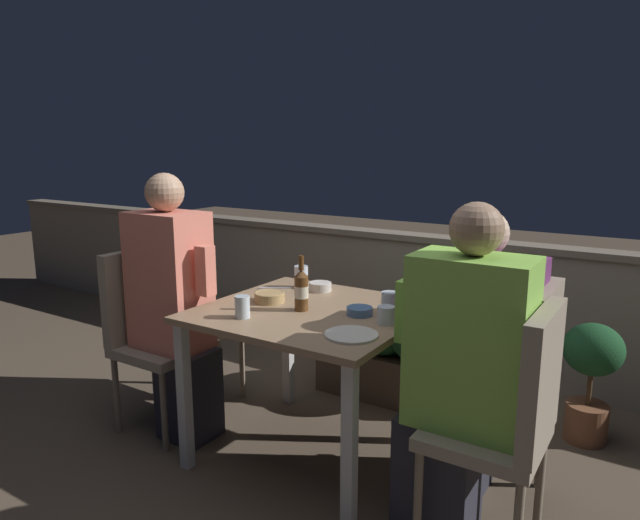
% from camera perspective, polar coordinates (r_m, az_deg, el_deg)
% --- Properties ---
extents(ground_plane, '(16.00, 16.00, 0.00)m').
position_cam_1_polar(ground_plane, '(2.95, -0.76, -18.79)').
color(ground_plane, brown).
extents(parapet_wall, '(9.00, 0.18, 0.89)m').
position_cam_1_polar(parapet_wall, '(3.94, 10.54, -3.88)').
color(parapet_wall, gray).
rests_on(parapet_wall, ground_plane).
extents(dining_table, '(0.97, 0.92, 0.74)m').
position_cam_1_polar(dining_table, '(2.68, -0.79, -6.81)').
color(dining_table, '#937556').
rests_on(dining_table, ground_plane).
extents(planter_hedge, '(0.79, 0.47, 0.60)m').
position_cam_1_polar(planter_hedge, '(3.44, 6.77, -8.04)').
color(planter_hedge, brown).
rests_on(planter_hedge, ground_plane).
extents(chair_left_near, '(0.42, 0.41, 0.95)m').
position_cam_1_polar(chair_left_near, '(3.14, -16.69, -6.01)').
color(chair_left_near, gray).
rests_on(chair_left_near, ground_plane).
extents(person_coral_top, '(0.47, 0.26, 1.35)m').
position_cam_1_polar(person_coral_top, '(2.97, -14.30, -4.54)').
color(person_coral_top, '#282833').
rests_on(person_coral_top, ground_plane).
extents(chair_left_far, '(0.42, 0.41, 0.95)m').
position_cam_1_polar(chair_left_far, '(3.40, -13.44, -4.50)').
color(chair_left_far, gray).
rests_on(chair_left_far, ground_plane).
extents(chair_right_near, '(0.42, 0.41, 0.95)m').
position_cam_1_polar(chair_right_near, '(2.19, 18.79, -14.06)').
color(chair_right_near, gray).
rests_on(chair_right_near, ground_plane).
extents(person_green_blouse, '(0.50, 0.26, 1.30)m').
position_cam_1_polar(person_green_blouse, '(2.20, 13.80, -11.19)').
color(person_green_blouse, '#282833').
rests_on(person_green_blouse, ground_plane).
extents(chair_right_far, '(0.42, 0.41, 0.95)m').
position_cam_1_polar(chair_right_far, '(2.49, 19.20, -10.89)').
color(chair_right_far, gray).
rests_on(chair_right_far, ground_plane).
extents(person_purple_stripe, '(0.52, 0.26, 1.23)m').
position_cam_1_polar(person_purple_stripe, '(2.52, 14.76, -9.16)').
color(person_purple_stripe, '#282833').
rests_on(person_purple_stripe, ground_plane).
extents(beer_bottle, '(0.07, 0.07, 0.26)m').
position_cam_1_polar(beer_bottle, '(2.61, -1.88, -2.98)').
color(beer_bottle, brown).
rests_on(beer_bottle, dining_table).
extents(plate_0, '(0.22, 0.22, 0.01)m').
position_cam_1_polar(plate_0, '(2.29, 3.15, -7.47)').
color(plate_0, silver).
rests_on(plate_0, dining_table).
extents(bowl_0, '(0.12, 0.12, 0.05)m').
position_cam_1_polar(bowl_0, '(2.96, 0.02, -2.62)').
color(bowl_0, beige).
rests_on(bowl_0, dining_table).
extents(bowl_1, '(0.15, 0.15, 0.05)m').
position_cam_1_polar(bowl_1, '(2.77, -5.07, -3.65)').
color(bowl_1, tan).
rests_on(bowl_1, dining_table).
extents(bowl_2, '(0.12, 0.12, 0.04)m').
position_cam_1_polar(bowl_2, '(2.56, 3.98, -5.05)').
color(bowl_2, '#4C709E').
rests_on(bowl_2, dining_table).
extents(glass_cup_0, '(0.08, 0.08, 0.09)m').
position_cam_1_polar(glass_cup_0, '(2.63, 6.97, -4.15)').
color(glass_cup_0, silver).
rests_on(glass_cup_0, dining_table).
extents(glass_cup_1, '(0.06, 0.06, 0.10)m').
position_cam_1_polar(glass_cup_1, '(2.79, 9.66, -3.20)').
color(glass_cup_1, silver).
rests_on(glass_cup_1, dining_table).
extents(glass_cup_2, '(0.07, 0.07, 0.10)m').
position_cam_1_polar(glass_cup_2, '(2.53, -7.77, -4.67)').
color(glass_cup_2, silver).
rests_on(glass_cup_2, dining_table).
extents(glass_cup_3, '(0.07, 0.07, 0.12)m').
position_cam_1_polar(glass_cup_3, '(3.02, -1.90, -1.68)').
color(glass_cup_3, silver).
rests_on(glass_cup_3, dining_table).
extents(glass_cup_4, '(0.08, 0.08, 0.08)m').
position_cam_1_polar(glass_cup_4, '(2.44, 6.62, -5.50)').
color(glass_cup_4, silver).
rests_on(glass_cup_4, dining_table).
extents(fork_0, '(0.15, 0.11, 0.01)m').
position_cam_1_polar(fork_0, '(3.02, -4.52, -2.81)').
color(fork_0, silver).
rests_on(fork_0, dining_table).
extents(potted_plant, '(0.29, 0.29, 0.62)m').
position_cam_1_polar(potted_plant, '(3.20, 25.49, -9.90)').
color(potted_plant, brown).
rests_on(potted_plant, ground_plane).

